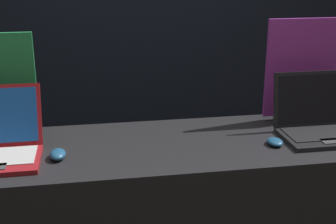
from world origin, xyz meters
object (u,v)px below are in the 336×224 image
object	(u,v)px
mouse_front	(58,154)
mouse_back	(275,142)
promo_stand_front	(3,89)
promo_stand_back	(301,72)
laptop_back	(320,121)

from	to	relation	value
mouse_front	mouse_back	distance (m)	0.95
promo_stand_front	promo_stand_back	xyz separation A→B (m)	(1.44, 0.01, 0.02)
mouse_back	promo_stand_back	size ratio (longest dim) A/B	0.18
mouse_front	promo_stand_front	xyz separation A→B (m)	(-0.24, 0.30, 0.21)
mouse_front	promo_stand_back	xyz separation A→B (m)	(1.20, 0.31, 0.23)
promo_stand_back	mouse_front	bearing A→B (deg)	-165.55
promo_stand_front	laptop_back	size ratio (longest dim) A/B	1.25
mouse_front	promo_stand_front	world-z (taller)	promo_stand_front
promo_stand_front	laptop_back	distance (m)	1.47
mouse_front	mouse_back	xyz separation A→B (m)	(0.95, -0.01, -0.00)
mouse_back	mouse_front	bearing A→B (deg)	179.14
mouse_front	promo_stand_front	bearing A→B (deg)	129.16
laptop_back	mouse_back	bearing A→B (deg)	-160.81
promo_stand_front	mouse_back	distance (m)	1.25
mouse_front	laptop_back	distance (m)	1.21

